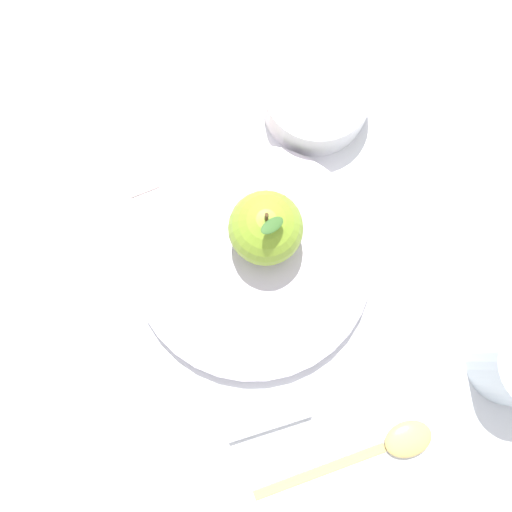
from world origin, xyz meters
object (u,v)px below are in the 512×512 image
Objects in this scene: dinner_plate at (256,258)px; apple at (266,228)px; linen_napkin at (176,115)px; knife at (306,410)px; side_bowl at (317,97)px; spoon at (387,447)px.

dinner_plate is 2.81× the size of apple.
apple is at bearing 5.73° from linen_napkin.
apple reaches higher than knife.
side_bowl reaches higher than linen_napkin.
spoon is 1.17× the size of linen_napkin.
apple reaches higher than dinner_plate.
spoon is 0.41m from linen_napkin.
apple reaches higher than spoon.
dinner_plate reaches higher than linen_napkin.
linen_napkin is (-0.34, 0.03, -0.00)m from knife.
side_bowl is at bearing 130.43° from dinner_plate.
apple is at bearing 126.95° from dinner_plate.
linen_napkin is at bearing 174.79° from knife.
dinner_plate reaches higher than knife.
apple is 0.19m from knife.
side_bowl reaches higher than knife.
dinner_plate is at bearing -49.57° from side_bowl.
knife reaches higher than linen_napkin.
linen_napkin is at bearing -177.09° from spoon.
apple is 0.16m from side_bowl.
dinner_plate is 1.33× the size of spoon.
dinner_plate is 0.23m from spoon.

